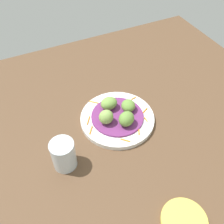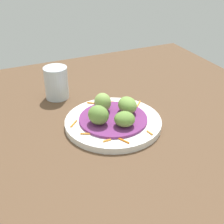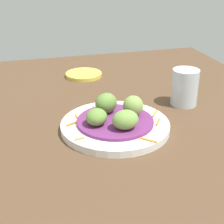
# 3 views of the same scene
# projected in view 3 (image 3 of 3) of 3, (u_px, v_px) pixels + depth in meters

# --- Properties ---
(table_surface) EXTENTS (1.10, 1.10, 0.02)m
(table_surface) POSITION_uv_depth(u_px,v_px,m) (85.00, 128.00, 0.79)
(table_surface) COLOR brown
(table_surface) RESTS_ON ground
(main_plate) EXTENTS (0.24, 0.24, 0.02)m
(main_plate) POSITION_uv_depth(u_px,v_px,m) (115.00, 126.00, 0.75)
(main_plate) COLOR white
(main_plate) RESTS_ON table_surface
(cabbage_bed) EXTENTS (0.17, 0.17, 0.01)m
(cabbage_bed) POSITION_uv_depth(u_px,v_px,m) (115.00, 121.00, 0.75)
(cabbage_bed) COLOR #702D6B
(cabbage_bed) RESTS_ON main_plate
(carrot_garnish) EXTENTS (0.22, 0.21, 0.00)m
(carrot_garnish) POSITION_uv_depth(u_px,v_px,m) (118.00, 120.00, 0.76)
(carrot_garnish) COLOR orange
(carrot_garnish) RESTS_ON main_plate
(guac_scoop_left) EXTENTS (0.07, 0.06, 0.05)m
(guac_scoop_left) POSITION_uv_depth(u_px,v_px,m) (106.00, 103.00, 0.77)
(guac_scoop_left) COLOR olive
(guac_scoop_left) RESTS_ON cabbage_bed
(guac_scoop_center) EXTENTS (0.06, 0.06, 0.04)m
(guac_scoop_center) POSITION_uv_depth(u_px,v_px,m) (97.00, 117.00, 0.72)
(guac_scoop_center) COLOR olive
(guac_scoop_center) RESTS_ON cabbage_bed
(guac_scoop_right) EXTENTS (0.06, 0.05, 0.04)m
(guac_scoop_right) POSITION_uv_depth(u_px,v_px,m) (125.00, 120.00, 0.70)
(guac_scoop_right) COLOR #759E47
(guac_scoop_right) RESTS_ON cabbage_bed
(guac_scoop_back) EXTENTS (0.05, 0.04, 0.05)m
(guac_scoop_back) POSITION_uv_depth(u_px,v_px,m) (133.00, 106.00, 0.76)
(guac_scoop_back) COLOR #84A851
(guac_scoop_back) RESTS_ON cabbage_bed
(side_plate_small) EXTENTS (0.11, 0.11, 0.01)m
(side_plate_small) POSITION_uv_depth(u_px,v_px,m) (84.00, 75.00, 1.07)
(side_plate_small) COLOR #E0CC4C
(side_plate_small) RESTS_ON table_surface
(water_glass) EXTENTS (0.07, 0.07, 0.09)m
(water_glass) POSITION_uv_depth(u_px,v_px,m) (185.00, 87.00, 0.86)
(water_glass) COLOR silver
(water_glass) RESTS_ON table_surface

